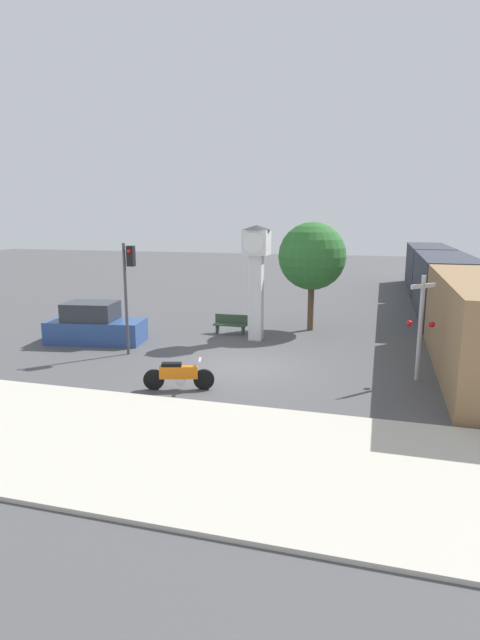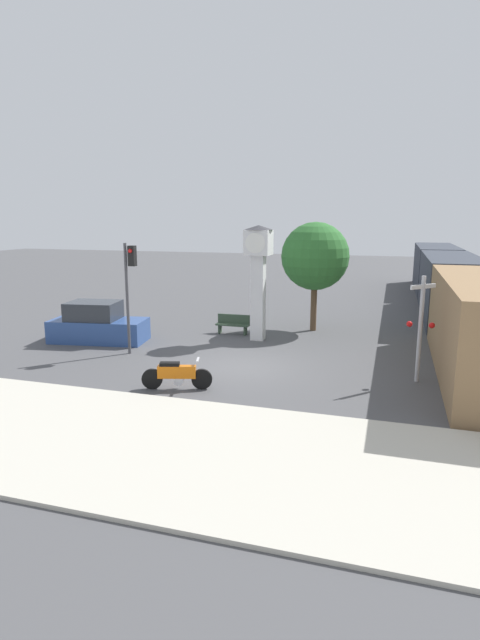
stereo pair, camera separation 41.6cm
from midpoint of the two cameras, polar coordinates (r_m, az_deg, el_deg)
The scene contains 10 objects.
ground_plane at distance 18.64m, azimuth 0.56°, elevation -5.38°, with size 120.00×120.00×0.00m, color #4C4C4F.
sidewalk_strip at distance 12.57m, azimuth -8.76°, elevation -13.92°, with size 36.00×6.00×0.10m.
motorcycle at distance 16.26m, azimuth -6.52°, elevation -6.22°, with size 2.22×0.82×1.01m.
clock_tower at distance 22.26m, azimuth 2.64°, elevation 6.30°, with size 1.32×1.32×5.14m.
freight_train at distance 30.29m, azimuth 23.23°, elevation 3.53°, with size 2.80×33.00×3.40m.
traffic_light at distance 20.27m, azimuth -11.94°, elevation 4.62°, with size 0.50×0.35×4.49m.
railroad_crossing_signal at distance 17.65m, azimuth 20.57°, elevation -0.51°, with size 0.90×0.82×3.59m.
street_tree at distance 24.43m, azimuth 9.07°, elevation 7.18°, with size 3.26×3.26×5.28m.
bench at distance 23.84m, azimuth -0.31°, elevation -0.42°, with size 1.60×0.44×0.92m.
parked_car at distance 23.16m, azimuth -15.47°, elevation -0.54°, with size 4.43×2.43×1.80m.
Camera 2 is at (5.27, -17.04, 5.41)m, focal length 28.00 mm.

